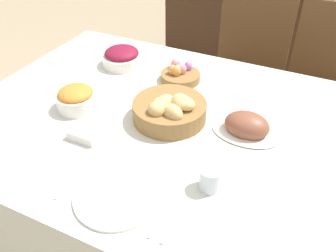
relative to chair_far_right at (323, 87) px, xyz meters
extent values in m
plane|color=tan|center=(-0.44, -0.93, -0.51)|extent=(12.00, 12.00, 0.00)
cube|color=silver|center=(-0.44, -0.93, -0.14)|extent=(1.68, 1.13, 0.74)
cylinder|color=brown|center=(-0.19, -0.28, -0.28)|extent=(0.03, 0.03, 0.45)
cylinder|color=brown|center=(-0.20, 0.11, -0.28)|extent=(0.03, 0.03, 0.45)
cube|color=brown|center=(0.00, -0.08, -0.05)|extent=(0.43, 0.43, 0.02)
cube|color=brown|center=(0.00, 0.12, 0.20)|extent=(0.42, 0.02, 0.46)
cylinder|color=brown|center=(-0.64, -0.27, -0.28)|extent=(0.03, 0.03, 0.45)
cylinder|color=brown|center=(-0.25, -0.27, -0.28)|extent=(0.03, 0.03, 0.45)
cylinder|color=brown|center=(-0.64, 0.11, -0.28)|extent=(0.03, 0.03, 0.45)
cylinder|color=brown|center=(-0.25, 0.11, -0.28)|extent=(0.03, 0.03, 0.45)
cube|color=brown|center=(-0.44, -0.08, -0.05)|extent=(0.42, 0.42, 0.02)
cube|color=brown|center=(-0.44, 0.12, 0.20)|extent=(0.42, 0.02, 0.46)
cube|color=#3D2616|center=(-0.71, 0.98, -0.02)|extent=(1.26, 0.44, 0.97)
cylinder|color=olive|center=(-0.50, -0.92, 0.27)|extent=(0.27, 0.27, 0.07)
ellipsoid|color=tan|center=(-0.51, -0.93, 0.31)|extent=(0.09, 0.10, 0.06)
ellipsoid|color=tan|center=(-0.44, -0.93, 0.32)|extent=(0.08, 0.07, 0.05)
ellipsoid|color=tan|center=(-0.46, -0.98, 0.31)|extent=(0.10, 0.08, 0.06)
ellipsoid|color=tan|center=(-0.52, -0.96, 0.31)|extent=(0.08, 0.08, 0.05)
ellipsoid|color=tan|center=(-0.45, -0.92, 0.33)|extent=(0.10, 0.10, 0.05)
ellipsoid|color=tan|center=(-0.51, -0.99, 0.32)|extent=(0.07, 0.07, 0.06)
cylinder|color=olive|center=(-0.58, -0.65, 0.25)|extent=(0.17, 0.17, 0.03)
ellipsoid|color=pink|center=(-0.57, -0.64, 0.29)|extent=(0.04, 0.04, 0.05)
ellipsoid|color=pink|center=(-0.59, -0.65, 0.29)|extent=(0.04, 0.04, 0.05)
ellipsoid|color=#F29E4C|center=(-0.61, -0.66, 0.29)|extent=(0.04, 0.04, 0.05)
ellipsoid|color=#B27AD1|center=(-0.56, -0.60, 0.29)|extent=(0.04, 0.04, 0.05)
ellipsoid|color=pink|center=(-0.62, -0.61, 0.29)|extent=(0.04, 0.04, 0.05)
ellipsoid|color=#F29E4C|center=(-0.59, -0.67, 0.29)|extent=(0.04, 0.04, 0.05)
ellipsoid|color=silver|center=(-0.22, -0.88, 0.24)|extent=(0.24, 0.17, 0.01)
ellipsoid|color=brown|center=(-0.22, -0.88, 0.27)|extent=(0.16, 0.12, 0.09)
cylinder|color=silver|center=(-0.88, -0.63, 0.26)|extent=(0.18, 0.18, 0.05)
ellipsoid|color=maroon|center=(-0.88, -0.63, 0.30)|extent=(0.16, 0.16, 0.06)
cylinder|color=silver|center=(-0.85, -1.01, 0.27)|extent=(0.15, 0.15, 0.06)
ellipsoid|color=orange|center=(-0.85, -1.01, 0.30)|extent=(0.13, 0.13, 0.05)
cylinder|color=silver|center=(-0.47, -1.33, 0.24)|extent=(0.25, 0.25, 0.01)
cube|color=silver|center=(-0.62, -1.33, 0.24)|extent=(0.02, 0.17, 0.00)
cube|color=silver|center=(-0.32, -1.33, 0.24)|extent=(0.02, 0.17, 0.00)
cube|color=silver|center=(-0.29, -1.33, 0.24)|extent=(0.02, 0.17, 0.00)
cylinder|color=silver|center=(-0.24, -1.18, 0.27)|extent=(0.07, 0.07, 0.07)
cube|color=silver|center=(-0.71, -1.15, 0.25)|extent=(0.11, 0.07, 0.03)
camera|label=1|loc=(-0.04, -1.89, 1.01)|focal=38.00mm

